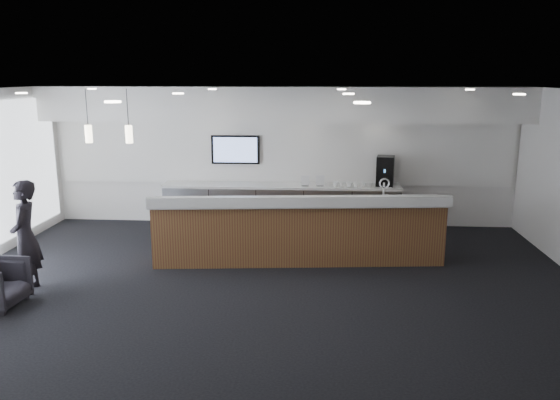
{
  "coord_description": "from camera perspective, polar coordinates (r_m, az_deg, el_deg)",
  "views": [
    {
      "loc": [
        0.8,
        -7.73,
        3.22
      ],
      "look_at": [
        0.15,
        1.3,
        1.15
      ],
      "focal_mm": 35.0,
      "sensor_mm": 36.0,
      "label": 1
    }
  ],
  "objects": [
    {
      "name": "ground",
      "position": [
        8.41,
        -1.7,
        -9.61
      ],
      "size": [
        10.0,
        10.0,
        0.0
      ],
      "primitive_type": "plane",
      "color": "black",
      "rests_on": "ground"
    },
    {
      "name": "ceiling",
      "position": [
        7.77,
        -1.85,
        11.27
      ],
      "size": [
        10.0,
        8.0,
        0.02
      ],
      "primitive_type": "cube",
      "color": "black",
      "rests_on": "back_wall"
    },
    {
      "name": "back_wall",
      "position": [
        11.88,
        0.19,
        4.58
      ],
      "size": [
        10.0,
        0.02,
        3.0
      ],
      "primitive_type": "cube",
      "color": "white",
      "rests_on": "ground"
    },
    {
      "name": "soffit_bulkhead",
      "position": [
        11.32,
        0.04,
        10.02
      ],
      "size": [
        10.0,
        0.9,
        0.7
      ],
      "primitive_type": "cube",
      "color": "white",
      "rests_on": "back_wall"
    },
    {
      "name": "alcove_panel",
      "position": [
        11.84,
        0.19,
        5.04
      ],
      "size": [
        9.8,
        0.06,
        1.4
      ],
      "primitive_type": "cube",
      "color": "white",
      "rests_on": "back_wall"
    },
    {
      "name": "back_credenza",
      "position": [
        11.72,
        0.07,
        -0.63
      ],
      "size": [
        5.06,
        0.66,
        0.95
      ],
      "color": "gray",
      "rests_on": "ground"
    },
    {
      "name": "wall_tv",
      "position": [
        11.88,
        -4.67,
        5.26
      ],
      "size": [
        1.05,
        0.08,
        0.62
      ],
      "color": "black",
      "rests_on": "back_wall"
    },
    {
      "name": "pendant_left",
      "position": [
        9.16,
        -16.48,
        6.3
      ],
      "size": [
        0.12,
        0.12,
        0.3
      ],
      "primitive_type": "cylinder",
      "color": "#FAEAC3",
      "rests_on": "ceiling"
    },
    {
      "name": "pendant_right",
      "position": [
        9.43,
        -20.49,
        6.19
      ],
      "size": [
        0.12,
        0.12,
        0.3
      ],
      "primitive_type": "cylinder",
      "color": "#FAEAC3",
      "rests_on": "ceiling"
    },
    {
      "name": "ceiling_can_lights",
      "position": [
        7.78,
        -1.85,
        11.05
      ],
      "size": [
        7.0,
        5.0,
        0.02
      ],
      "primitive_type": null,
      "color": "white",
      "rests_on": "ceiling"
    },
    {
      "name": "service_counter",
      "position": [
        9.57,
        1.95,
        -3.15
      ],
      "size": [
        5.14,
        1.35,
        1.49
      ],
      "rotation": [
        0.0,
        0.0,
        0.1
      ],
      "color": "brown",
      "rests_on": "ground"
    },
    {
      "name": "coffee_machine",
      "position": [
        11.68,
        10.94,
        3.0
      ],
      "size": [
        0.42,
        0.51,
        0.62
      ],
      "rotation": [
        0.0,
        0.0,
        -0.17
      ],
      "color": "black",
      "rests_on": "back_credenza"
    },
    {
      "name": "info_sign_left",
      "position": [
        11.45,
        2.64,
        2.03
      ],
      "size": [
        0.17,
        0.03,
        0.23
      ],
      "primitive_type": "cube",
      "rotation": [
        0.0,
        0.0,
        0.06
      ],
      "color": "white",
      "rests_on": "back_credenza"
    },
    {
      "name": "info_sign_right",
      "position": [
        11.46,
        4.22,
        2.03
      ],
      "size": [
        0.18,
        0.03,
        0.23
      ],
      "primitive_type": "cube",
      "rotation": [
        0.0,
        0.0,
        0.08
      ],
      "color": "white",
      "rests_on": "back_credenza"
    },
    {
      "name": "lounge_guest",
      "position": [
        9.02,
        -25.06,
        -3.52
      ],
      "size": [
        0.56,
        0.71,
        1.72
      ],
      "primitive_type": "imported",
      "rotation": [
        0.0,
        0.0,
        -1.3
      ],
      "color": "black",
      "rests_on": "ground"
    },
    {
      "name": "cup_0",
      "position": [
        11.5,
        9.31,
        1.61
      ],
      "size": [
        0.11,
        0.11,
        0.1
      ],
      "primitive_type": "imported",
      "color": "white",
      "rests_on": "back_credenza"
    },
    {
      "name": "cup_1",
      "position": [
        11.48,
        8.61,
        1.62
      ],
      "size": [
        0.16,
        0.16,
        0.1
      ],
      "primitive_type": "imported",
      "rotation": [
        0.0,
        0.0,
        0.65
      ],
      "color": "white",
      "rests_on": "back_credenza"
    },
    {
      "name": "cup_2",
      "position": [
        11.47,
        7.91,
        1.63
      ],
      "size": [
        0.14,
        0.14,
        0.1
      ],
      "primitive_type": "imported",
      "rotation": [
        0.0,
        0.0,
        1.29
      ],
      "color": "white",
      "rests_on": "back_credenza"
    },
    {
      "name": "cup_3",
      "position": [
        11.47,
        7.22,
        1.65
      ],
      "size": [
        0.14,
        0.14,
        0.1
      ],
      "primitive_type": "imported",
      "rotation": [
        0.0,
        0.0,
        1.94
      ],
      "color": "white",
      "rests_on": "back_credenza"
    },
    {
      "name": "cup_4",
      "position": [
        11.46,
        6.52,
        1.66
      ],
      "size": [
        0.15,
        0.15,
        0.1
      ],
      "primitive_type": "imported",
      "rotation": [
        0.0,
        0.0,
        2.58
      ],
      "color": "white",
      "rests_on": "back_credenza"
    },
    {
      "name": "cup_5",
      "position": [
        11.45,
        5.82,
        1.67
      ],
      "size": [
        0.12,
        0.12,
        0.1
      ],
      "primitive_type": "imported",
      "rotation": [
        0.0,
        0.0,
        3.23
      ],
      "color": "white",
      "rests_on": "back_credenza"
    }
  ]
}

